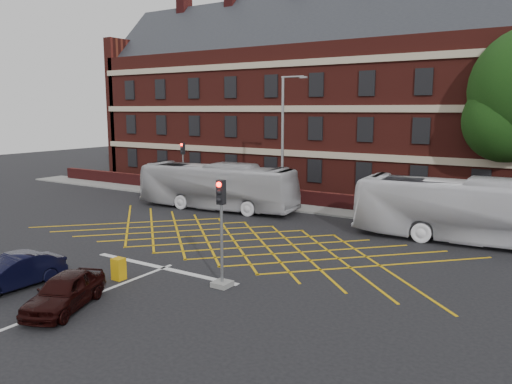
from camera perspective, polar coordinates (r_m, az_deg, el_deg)
The scene contains 16 objects.
ground at distance 25.28m, azimuth -5.13°, elevation -6.58°, with size 120.00×120.00×0.00m, color black.
victorian_building at distance 43.76m, azimuth 13.08°, elevation 10.35°, with size 51.00×12.17×20.40m.
boundary_wall at distance 36.07m, azimuth 7.51°, elevation -0.88°, with size 56.00×0.50×1.10m, color #471313.
far_pavement at distance 35.27m, azimuth 6.81°, elevation -1.91°, with size 60.00×3.00×0.12m, color slate.
box_junction_hatching at distance 26.83m, azimuth -2.52°, elevation -5.59°, with size 11.50×0.12×0.02m, color #CC990C.
stop_line at distance 22.73m, azimuth -10.56°, elevation -8.53°, with size 8.00×0.30×0.02m, color silver.
centre_line at distance 18.82m, azimuth -24.49°, elevation -13.12°, with size 0.15×14.00×0.02m, color silver.
bus_left at distance 35.08m, azimuth -4.47°, elevation 0.65°, with size 2.72×11.64×3.24m, color #BABABE.
bus_right at distance 28.44m, azimuth 23.66°, elevation -2.00°, with size 2.88×12.29×3.42m, color silver.
car_navy at distance 21.91m, azimuth -26.11°, elevation -8.26°, with size 1.40×4.01×1.32m, color black.
car_maroon at distance 19.07m, azimuth -21.03°, elevation -10.57°, with size 1.51×3.76×1.28m, color black.
traffic_light_near at distance 19.69m, azimuth -3.94°, elevation -5.89°, with size 0.70×0.70×4.27m.
traffic_light_far at distance 41.34m, azimuth -8.31°, elevation 2.12°, with size 0.70×0.70×4.27m.
street_lamp at distance 33.52m, azimuth 3.12°, elevation 2.88°, with size 2.25×1.00×9.08m.
direction_signs at distance 42.09m, azimuth -9.73°, elevation 1.68°, with size 1.10×0.16×2.20m.
utility_cabinet at distance 21.57m, azimuth -15.42°, elevation -8.47°, with size 0.47×0.44×0.91m, color #C38F0B.
Camera 1 is at (14.85, -19.24, 6.96)m, focal length 35.00 mm.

